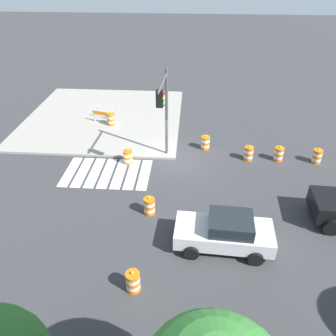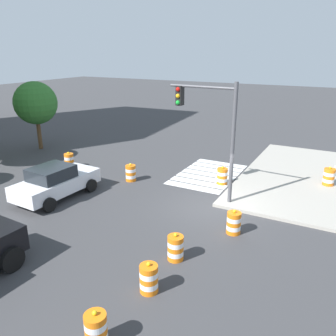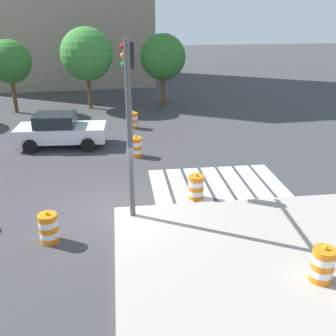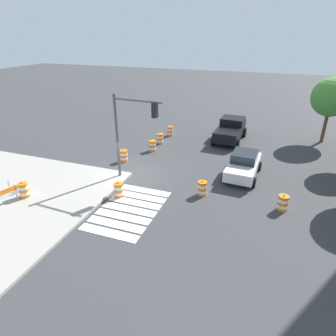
{
  "view_description": "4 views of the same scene",
  "coord_description": "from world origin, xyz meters",
  "px_view_note": "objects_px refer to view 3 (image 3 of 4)",
  "views": [
    {
      "loc": [
        -0.83,
        18.18,
        11.16
      ],
      "look_at": [
        0.28,
        2.63,
        1.07
      ],
      "focal_mm": 35.86,
      "sensor_mm": 36.0,
      "label": 1
    },
    {
      "loc": [
        -13.9,
        -5.04,
        6.94
      ],
      "look_at": [
        -0.09,
        2.3,
        1.56
      ],
      "focal_mm": 37.03,
      "sensor_mm": 36.0,
      "label": 2
    },
    {
      "loc": [
        0.26,
        -12.0,
        6.49
      ],
      "look_at": [
        2.01,
        1.29,
        0.96
      ],
      "focal_mm": 42.24,
      "sensor_mm": 36.0,
      "label": 3
    },
    {
      "loc": [
        16.37,
        8.62,
        9.09
      ],
      "look_at": [
        0.97,
        3.01,
        1.43
      ],
      "focal_mm": 31.52,
      "sensor_mm": 36.0,
      "label": 4
    }
  ],
  "objects_px": {
    "traffic_barrel_on_sidewalk": "(322,265)",
    "traffic_light_pole": "(129,93)",
    "traffic_barrel_median_near": "(196,187)",
    "traffic_barrel_lane_center": "(136,147)",
    "street_tree_streetside_far": "(87,54)",
    "traffic_barrel_crosswalk_end": "(133,120)",
    "street_tree_streetside_near": "(163,57)",
    "sports_car": "(60,130)",
    "traffic_barrel_near_corner": "(49,228)",
    "street_tree_corner_lot": "(9,62)"
  },
  "relations": [
    {
      "from": "traffic_barrel_near_corner",
      "to": "traffic_barrel_on_sidewalk",
      "type": "distance_m",
      "value": 7.56
    },
    {
      "from": "sports_car",
      "to": "traffic_barrel_lane_center",
      "type": "distance_m",
      "value": 4.12
    },
    {
      "from": "traffic_light_pole",
      "to": "street_tree_streetside_near",
      "type": "bearing_deg",
      "value": 78.89
    },
    {
      "from": "traffic_barrel_lane_center",
      "to": "traffic_light_pole",
      "type": "xyz_separation_m",
      "value": [
        -0.39,
        -4.7,
        3.46
      ]
    },
    {
      "from": "sports_car",
      "to": "traffic_barrel_median_near",
      "type": "relative_size",
      "value": 4.31
    },
    {
      "from": "traffic_barrel_median_near",
      "to": "traffic_barrel_lane_center",
      "type": "distance_m",
      "value": 5.02
    },
    {
      "from": "traffic_barrel_near_corner",
      "to": "traffic_barrel_crosswalk_end",
      "type": "bearing_deg",
      "value": 75.17
    },
    {
      "from": "traffic_barrel_crosswalk_end",
      "to": "street_tree_corner_lot",
      "type": "xyz_separation_m",
      "value": [
        -7.39,
        4.56,
        2.79
      ]
    },
    {
      "from": "traffic_barrel_lane_center",
      "to": "street_tree_streetside_far",
      "type": "bearing_deg",
      "value": 104.73
    },
    {
      "from": "sports_car",
      "to": "street_tree_streetside_far",
      "type": "xyz_separation_m",
      "value": [
        1.04,
        7.77,
        2.76
      ]
    },
    {
      "from": "street_tree_streetside_near",
      "to": "street_tree_corner_lot",
      "type": "relative_size",
      "value": 1.05
    },
    {
      "from": "traffic_barrel_median_near",
      "to": "traffic_light_pole",
      "type": "relative_size",
      "value": 0.19
    },
    {
      "from": "traffic_barrel_crosswalk_end",
      "to": "traffic_barrel_median_near",
      "type": "distance_m",
      "value": 9.41
    },
    {
      "from": "traffic_barrel_on_sidewalk",
      "to": "street_tree_corner_lot",
      "type": "xyz_separation_m",
      "value": [
        -11.33,
        18.9,
        2.64
      ]
    },
    {
      "from": "traffic_light_pole",
      "to": "street_tree_corner_lot",
      "type": "distance_m",
      "value": 15.49
    },
    {
      "from": "traffic_light_pole",
      "to": "street_tree_corner_lot",
      "type": "xyz_separation_m",
      "value": [
        -6.91,
        13.85,
        -0.67
      ]
    },
    {
      "from": "traffic_light_pole",
      "to": "traffic_barrel_on_sidewalk",
      "type": "bearing_deg",
      "value": -48.83
    },
    {
      "from": "sports_car",
      "to": "traffic_barrel_on_sidewalk",
      "type": "height_order",
      "value": "sports_car"
    },
    {
      "from": "sports_car",
      "to": "traffic_barrel_near_corner",
      "type": "relative_size",
      "value": 4.31
    },
    {
      "from": "traffic_barrel_on_sidewalk",
      "to": "street_tree_corner_lot",
      "type": "distance_m",
      "value": 22.2
    },
    {
      "from": "traffic_barrel_near_corner",
      "to": "traffic_light_pole",
      "type": "bearing_deg",
      "value": 40.02
    },
    {
      "from": "street_tree_streetside_near",
      "to": "traffic_barrel_near_corner",
      "type": "bearing_deg",
      "value": -108.07
    },
    {
      "from": "traffic_barrel_on_sidewalk",
      "to": "street_tree_streetside_far",
      "type": "distance_m",
      "value": 20.79
    },
    {
      "from": "traffic_barrel_crosswalk_end",
      "to": "traffic_light_pole",
      "type": "height_order",
      "value": "traffic_light_pole"
    },
    {
      "from": "traffic_barrel_lane_center",
      "to": "street_tree_streetside_far",
      "type": "xyz_separation_m",
      "value": [
        -2.56,
        9.74,
        3.12
      ]
    },
    {
      "from": "traffic_barrel_near_corner",
      "to": "traffic_barrel_crosswalk_end",
      "type": "xyz_separation_m",
      "value": [
        3.03,
        11.43,
        0.0
      ]
    },
    {
      "from": "traffic_barrel_crosswalk_end",
      "to": "traffic_barrel_on_sidewalk",
      "type": "xyz_separation_m",
      "value": [
        3.94,
        -14.34,
        0.15
      ]
    },
    {
      "from": "traffic_barrel_on_sidewalk",
      "to": "traffic_barrel_crosswalk_end",
      "type": "bearing_deg",
      "value": 105.38
    },
    {
      "from": "street_tree_corner_lot",
      "to": "street_tree_streetside_near",
      "type": "bearing_deg",
      "value": 2.42
    },
    {
      "from": "street_tree_streetside_near",
      "to": "street_tree_streetside_far",
      "type": "height_order",
      "value": "street_tree_streetside_far"
    },
    {
      "from": "street_tree_streetside_near",
      "to": "street_tree_streetside_far",
      "type": "distance_m",
      "value": 4.98
    },
    {
      "from": "traffic_barrel_median_near",
      "to": "street_tree_streetside_far",
      "type": "relative_size",
      "value": 0.19
    },
    {
      "from": "sports_car",
      "to": "traffic_light_pole",
      "type": "relative_size",
      "value": 0.8
    },
    {
      "from": "traffic_barrel_lane_center",
      "to": "street_tree_corner_lot",
      "type": "relative_size",
      "value": 0.22
    },
    {
      "from": "traffic_barrel_lane_center",
      "to": "traffic_barrel_near_corner",
      "type": "bearing_deg",
      "value": -113.26
    },
    {
      "from": "traffic_barrel_lane_center",
      "to": "traffic_barrel_on_sidewalk",
      "type": "height_order",
      "value": "traffic_barrel_on_sidewalk"
    },
    {
      "from": "traffic_barrel_near_corner",
      "to": "street_tree_streetside_near",
      "type": "bearing_deg",
      "value": 71.93
    },
    {
      "from": "traffic_barrel_near_corner",
      "to": "street_tree_streetside_near",
      "type": "distance_m",
      "value": 17.49
    },
    {
      "from": "traffic_light_pole",
      "to": "street_tree_streetside_near",
      "type": "relative_size",
      "value": 1.13
    },
    {
      "from": "traffic_barrel_median_near",
      "to": "street_tree_streetside_far",
      "type": "xyz_separation_m",
      "value": [
        -4.45,
        14.39,
        3.12
      ]
    },
    {
      "from": "traffic_barrel_crosswalk_end",
      "to": "street_tree_streetside_far",
      "type": "distance_m",
      "value": 6.58
    },
    {
      "from": "traffic_barrel_median_near",
      "to": "street_tree_streetside_near",
      "type": "distance_m",
      "value": 14.51
    },
    {
      "from": "street_tree_corner_lot",
      "to": "traffic_barrel_on_sidewalk",
      "type": "bearing_deg",
      "value": -59.06
    },
    {
      "from": "traffic_barrel_median_near",
      "to": "traffic_barrel_near_corner",
      "type": "bearing_deg",
      "value": -155.59
    },
    {
      "from": "traffic_barrel_on_sidewalk",
      "to": "traffic_barrel_near_corner",
      "type": "bearing_deg",
      "value": 157.33
    },
    {
      "from": "traffic_barrel_on_sidewalk",
      "to": "traffic_light_pole",
      "type": "distance_m",
      "value": 7.48
    },
    {
      "from": "traffic_barrel_near_corner",
      "to": "traffic_barrel_lane_center",
      "type": "xyz_separation_m",
      "value": [
        2.94,
        6.84,
        0.0
      ]
    },
    {
      "from": "traffic_light_pole",
      "to": "street_tree_streetside_far",
      "type": "xyz_separation_m",
      "value": [
        -2.17,
        14.44,
        -0.34
      ]
    },
    {
      "from": "traffic_light_pole",
      "to": "street_tree_streetside_near",
      "type": "xyz_separation_m",
      "value": [
        2.8,
        14.26,
        -0.59
      ]
    },
    {
      "from": "sports_car",
      "to": "street_tree_corner_lot",
      "type": "height_order",
      "value": "street_tree_corner_lot"
    }
  ]
}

